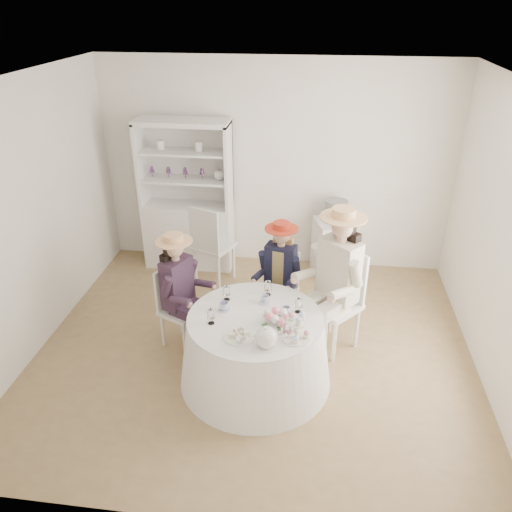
# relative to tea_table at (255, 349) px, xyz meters

# --- Properties ---
(ground) EXTENTS (4.50, 4.50, 0.00)m
(ground) POSITION_rel_tea_table_xyz_m (-0.07, 0.47, -0.36)
(ground) COLOR olive
(ground) RESTS_ON ground
(ceiling) EXTENTS (4.50, 4.50, 0.00)m
(ceiling) POSITION_rel_tea_table_xyz_m (-0.07, 0.47, 2.34)
(ceiling) COLOR white
(ceiling) RESTS_ON wall_back
(wall_back) EXTENTS (4.50, 0.00, 4.50)m
(wall_back) POSITION_rel_tea_table_xyz_m (-0.07, 2.47, 0.99)
(wall_back) COLOR silver
(wall_back) RESTS_ON ground
(wall_front) EXTENTS (4.50, 0.00, 4.50)m
(wall_front) POSITION_rel_tea_table_xyz_m (-0.07, -1.53, 0.99)
(wall_front) COLOR silver
(wall_front) RESTS_ON ground
(wall_left) EXTENTS (0.00, 4.50, 4.50)m
(wall_left) POSITION_rel_tea_table_xyz_m (-2.32, 0.47, 0.99)
(wall_left) COLOR silver
(wall_left) RESTS_ON ground
(wall_right) EXTENTS (0.00, 4.50, 4.50)m
(wall_right) POSITION_rel_tea_table_xyz_m (2.18, 0.47, 0.99)
(wall_right) COLOR silver
(wall_right) RESTS_ON ground
(tea_table) EXTENTS (1.45, 1.45, 0.72)m
(tea_table) POSITION_rel_tea_table_xyz_m (0.00, 0.00, 0.00)
(tea_table) COLOR white
(tea_table) RESTS_ON ground
(hutch) EXTENTS (1.22, 0.58, 1.98)m
(hutch) POSITION_rel_tea_table_xyz_m (-1.19, 2.23, 0.35)
(hutch) COLOR silver
(hutch) RESTS_ON ground
(side_table) EXTENTS (0.60, 0.60, 0.74)m
(side_table) POSITION_rel_tea_table_xyz_m (0.75, 2.22, 0.01)
(side_table) COLOR silver
(side_table) RESTS_ON ground
(hatbox) EXTENTS (0.37, 0.37, 0.28)m
(hatbox) POSITION_rel_tea_table_xyz_m (0.75, 2.22, 0.52)
(hatbox) COLOR black
(hatbox) RESTS_ON side_table
(guest_left) EXTENTS (0.54, 0.49, 1.29)m
(guest_left) POSITION_rel_tea_table_xyz_m (-0.84, 0.46, 0.37)
(guest_left) COLOR silver
(guest_left) RESTS_ON ground
(guest_mid) EXTENTS (0.47, 0.50, 1.25)m
(guest_mid) POSITION_rel_tea_table_xyz_m (0.14, 0.94, 0.35)
(guest_mid) COLOR silver
(guest_mid) RESTS_ON ground
(guest_right) EXTENTS (0.66, 0.67, 1.57)m
(guest_right) POSITION_rel_tea_table_xyz_m (0.73, 0.61, 0.53)
(guest_right) COLOR silver
(guest_right) RESTS_ON ground
(spare_chair) EXTENTS (0.57, 0.57, 1.07)m
(spare_chair) POSITION_rel_tea_table_xyz_m (-0.79, 1.73, 0.22)
(spare_chair) COLOR silver
(spare_chair) RESTS_ON ground
(teacup_a) EXTENTS (0.10, 0.10, 0.08)m
(teacup_a) POSITION_rel_tea_table_xyz_m (-0.30, 0.08, 0.40)
(teacup_a) COLOR white
(teacup_a) RESTS_ON tea_table
(teacup_b) EXTENTS (0.09, 0.09, 0.07)m
(teacup_b) POSITION_rel_tea_table_xyz_m (0.06, 0.25, 0.40)
(teacup_b) COLOR white
(teacup_b) RESTS_ON tea_table
(teacup_c) EXTENTS (0.10, 0.10, 0.06)m
(teacup_c) POSITION_rel_tea_table_xyz_m (0.27, 0.10, 0.39)
(teacup_c) COLOR white
(teacup_c) RESTS_ON tea_table
(flower_bowl) EXTENTS (0.28, 0.28, 0.05)m
(flower_bowl) POSITION_rel_tea_table_xyz_m (0.22, -0.02, 0.39)
(flower_bowl) COLOR white
(flower_bowl) RESTS_ON tea_table
(flower_arrangement) EXTENTS (0.19, 0.19, 0.07)m
(flower_arrangement) POSITION_rel_tea_table_xyz_m (0.20, -0.10, 0.45)
(flower_arrangement) COLOR pink
(flower_arrangement) RESTS_ON tea_table
(table_teapot) EXTENTS (0.27, 0.19, 0.20)m
(table_teapot) POSITION_rel_tea_table_xyz_m (0.15, -0.39, 0.45)
(table_teapot) COLOR white
(table_teapot) RESTS_ON tea_table
(sandwich_plate) EXTENTS (0.28, 0.28, 0.06)m
(sandwich_plate) POSITION_rel_tea_table_xyz_m (-0.10, -0.30, 0.38)
(sandwich_plate) COLOR white
(sandwich_plate) RESTS_ON tea_table
(cupcake_stand) EXTENTS (0.25, 0.25, 0.24)m
(cupcake_stand) POSITION_rel_tea_table_xyz_m (0.39, -0.25, 0.45)
(cupcake_stand) COLOR white
(cupcake_stand) RESTS_ON tea_table
(stemware_set) EXTENTS (0.84, 0.88, 0.15)m
(stemware_set) POSITION_rel_tea_table_xyz_m (0.00, -0.00, 0.44)
(stemware_set) COLOR white
(stemware_set) RESTS_ON tea_table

